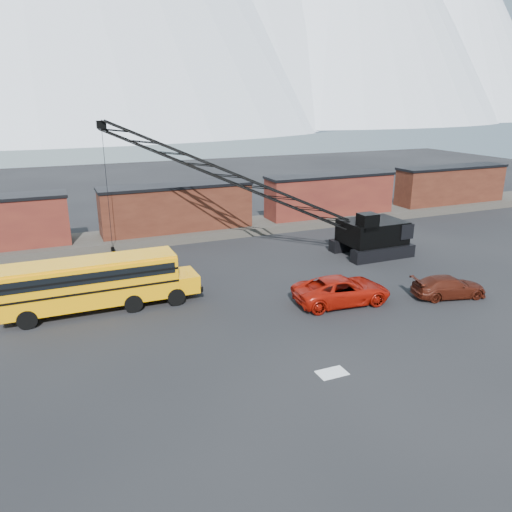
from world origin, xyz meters
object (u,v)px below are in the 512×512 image
(red_pickup, at_px, (342,290))
(crawler_crane, at_px, (233,178))
(maroon_suv, at_px, (449,287))
(school_bus, at_px, (97,282))

(red_pickup, height_order, crawler_crane, crawler_crane)
(red_pickup, height_order, maroon_suv, red_pickup)
(school_bus, distance_m, maroon_suv, 21.94)
(school_bus, bearing_deg, red_pickup, -19.02)
(school_bus, height_order, maroon_suv, school_bus)
(school_bus, bearing_deg, crawler_crane, 32.05)
(maroon_suv, distance_m, crawler_crane, 17.66)
(school_bus, xyz_separation_m, maroon_suv, (20.86, -6.68, -1.11))
(crawler_crane, bearing_deg, school_bus, -147.95)
(maroon_suv, bearing_deg, red_pickup, 87.99)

